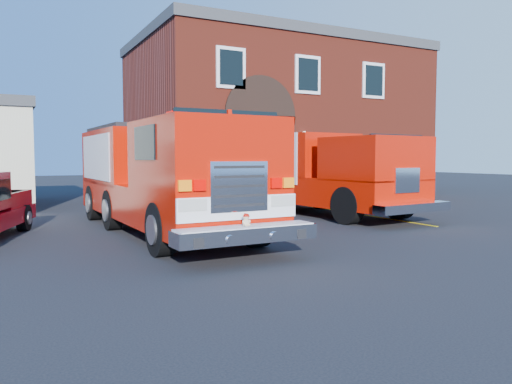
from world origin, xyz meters
TOP-DOWN VIEW (x-y plane):
  - ground at (0.00, 0.00)m, footprint 100.00×100.00m
  - parking_stripe_near at (6.50, 1.00)m, footprint 0.12×3.00m
  - parking_stripe_mid at (6.50, 4.00)m, footprint 0.12×3.00m
  - parking_stripe_far at (6.50, 7.00)m, footprint 0.12×3.00m
  - fire_station at (8.99, 13.98)m, footprint 15.20×10.20m
  - fire_engine at (-1.14, 2.31)m, footprint 3.09×10.07m
  - secondary_truck at (5.31, 4.36)m, footprint 3.64×9.31m

SIDE VIEW (x-z plane):
  - ground at x=0.00m, z-range 0.00..0.00m
  - parking_stripe_near at x=6.50m, z-range 0.00..0.01m
  - parking_stripe_mid at x=6.50m, z-range 0.00..0.01m
  - parking_stripe_far at x=6.50m, z-range 0.00..0.01m
  - fire_engine at x=-1.14m, z-range 0.06..3.13m
  - secondary_truck at x=5.31m, z-range 0.13..3.08m
  - fire_station at x=8.99m, z-range 0.03..8.48m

